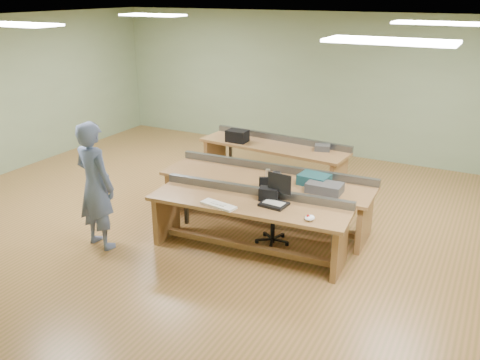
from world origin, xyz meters
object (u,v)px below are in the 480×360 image
at_px(workbench_back, 274,155).
at_px(drinks_can, 268,173).
at_px(mug, 277,175).
at_px(person, 95,186).
at_px(workbench_front, 248,215).
at_px(parts_bin_grey, 325,188).
at_px(task_chair, 273,220).
at_px(camera_bag, 269,194).
at_px(workbench_mid, 267,189).
at_px(laptop_base, 274,204).
at_px(parts_bin_teal, 314,180).

height_order(workbench_back, drinks_can, drinks_can).
bearing_deg(mug, person, -136.52).
xyz_separation_m(workbench_front, parts_bin_grey, (0.78, 0.82, 0.26)).
relative_size(workbench_back, task_chair, 3.09).
bearing_deg(camera_bag, mug, 94.07).
xyz_separation_m(workbench_mid, task_chair, (0.34, -0.50, -0.23)).
bearing_deg(laptop_base, drinks_can, 124.04).
relative_size(person, camera_bag, 6.98).
xyz_separation_m(person, camera_bag, (2.16, 0.98, -0.07)).
distance_m(camera_bag, task_chair, 0.57).
height_order(person, drinks_can, person).
bearing_deg(parts_bin_teal, task_chair, -123.82).
distance_m(workbench_front, task_chair, 0.53).
relative_size(camera_bag, parts_bin_teal, 0.60).
distance_m(workbench_mid, workbench_back, 1.76).
xyz_separation_m(workbench_mid, drinks_can, (0.00, 0.03, 0.25)).
height_order(workbench_front, drinks_can, drinks_can).
height_order(workbench_front, parts_bin_teal, parts_bin_teal).
relative_size(laptop_base, task_chair, 0.37).
distance_m(workbench_back, laptop_base, 2.80).
height_order(person, mug, person).
bearing_deg(drinks_can, laptop_base, -60.81).
relative_size(camera_bag, parts_bin_grey, 0.53).
bearing_deg(workbench_back, person, -104.19).
bearing_deg(person, drinks_can, -125.36).
relative_size(laptop_base, drinks_can, 2.68).
bearing_deg(parts_bin_teal, mug, -178.45).
bearing_deg(mug, laptop_base, -67.99).
bearing_deg(task_chair, workbench_front, -134.36).
relative_size(person, mug, 13.96).
bearing_deg(laptop_base, parts_bin_grey, 65.29).
height_order(parts_bin_teal, parts_bin_grey, parts_bin_teal).
xyz_separation_m(workbench_mid, workbench_back, (-0.62, 1.64, -0.01)).
xyz_separation_m(laptop_base, parts_bin_teal, (0.20, 0.98, 0.06)).
bearing_deg(drinks_can, workbench_mid, -95.85).
distance_m(camera_bag, drinks_can, 0.88).
distance_m(person, mug, 2.63).
bearing_deg(drinks_can, parts_bin_grey, -9.97).
bearing_deg(workbench_front, drinks_can, 95.17).
distance_m(workbench_front, mug, 1.05).
bearing_deg(parts_bin_grey, parts_bin_teal, 137.18).
bearing_deg(person, workbench_back, -99.13).
distance_m(laptop_base, task_chair, 0.62).
bearing_deg(drinks_can, person, -135.01).
bearing_deg(drinks_can, mug, 13.95).
bearing_deg(workbench_back, parts_bin_teal, -44.75).
bearing_deg(laptop_base, task_chair, 119.80).
height_order(person, task_chair, person).
bearing_deg(workbench_mid, laptop_base, -62.42).
xyz_separation_m(workbench_back, task_chair, (0.96, -2.14, -0.22)).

